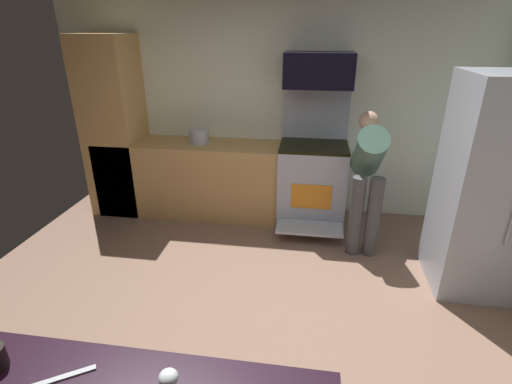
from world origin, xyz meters
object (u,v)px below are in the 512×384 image
person_cook (367,173)px  wine_glass_mid (169,379)px  stock_pot (199,137)px  oven_range (312,180)px  microwave (319,70)px  refrigerator (501,189)px

person_cook → wine_glass_mid: 2.95m
wine_glass_mid → stock_pot: size_ratio=0.66×
oven_range → microwave: bearing=90.0°
oven_range → stock_pot: 1.42m
oven_range → wine_glass_mid: 3.36m
person_cook → refrigerator: bearing=-26.4°
oven_range → microwave: (0.00, 0.09, 1.23)m
refrigerator → person_cook: refrigerator is taller
microwave → person_cook: (0.54, -0.62, -0.91)m
stock_pot → wine_glass_mid: bearing=-75.5°
microwave → person_cook: 1.22m
wine_glass_mid → person_cook: bearing=69.8°
refrigerator → stock_pot: bearing=160.2°
microwave → stock_pot: microwave is taller
person_cook → oven_range: bearing=135.7°
oven_range → refrigerator: bearing=-33.5°
wine_glass_mid → stock_pot: bearing=104.5°
oven_range → microwave: 1.23m
oven_range → stock_pot: bearing=179.5°
refrigerator → person_cook: bearing=153.6°
refrigerator → stock_pot: size_ratio=8.23×
microwave → refrigerator: 2.07m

